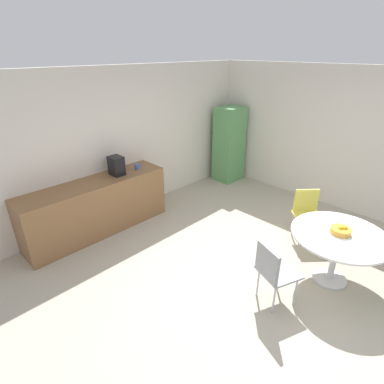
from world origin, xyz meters
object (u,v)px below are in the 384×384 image
chair_gray (273,268)px  coffee_maker (116,166)px  locker_cabinet (229,144)px  fruit_bowl (341,230)px  mug_white (137,166)px  round_table (338,242)px  chair_yellow (307,209)px

chair_gray → coffee_maker: size_ratio=2.59×
locker_cabinet → coffee_maker: locker_cabinet is taller
fruit_bowl → mug_white: mug_white is taller
mug_white → coffee_maker: 0.41m
locker_cabinet → round_table: (-1.78, -3.21, -0.24)m
chair_yellow → mug_white: mug_white is taller
locker_cabinet → mug_white: locker_cabinet is taller
chair_gray → coffee_maker: (-0.17, 2.94, 0.54)m
locker_cabinet → round_table: bearing=-119.0°
locker_cabinet → chair_yellow: bearing=-113.8°
locker_cabinet → fruit_bowl: (-1.75, -3.20, -0.08)m
fruit_bowl → round_table: bearing=-158.6°
round_table → chair_yellow: size_ratio=1.43×
chair_gray → mug_white: size_ratio=6.43×
coffee_maker → chair_gray: bearing=-86.7°
chair_gray → chair_yellow: bearing=13.0°
chair_yellow → mug_white: size_ratio=6.43×
fruit_bowl → mug_white: (-0.74, 3.28, 0.18)m
chair_gray → chair_yellow: size_ratio=1.00×
chair_yellow → coffee_maker: size_ratio=2.59×
round_table → chair_gray: bearing=158.9°
chair_gray → fruit_bowl: bearing=-20.0°
chair_gray → fruit_bowl: fruit_bowl is taller
round_table → chair_gray: 1.01m
locker_cabinet → chair_yellow: locker_cabinet is taller
round_table → locker_cabinet: bearing=61.0°
locker_cabinet → fruit_bowl: bearing=-118.7°
chair_yellow → coffee_maker: (-1.80, 2.57, 0.54)m
round_table → fruit_bowl: (0.03, 0.01, 0.16)m
chair_gray → mug_white: mug_white is taller
mug_white → round_table: bearing=-77.7°
fruit_bowl → coffee_maker: size_ratio=0.79×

